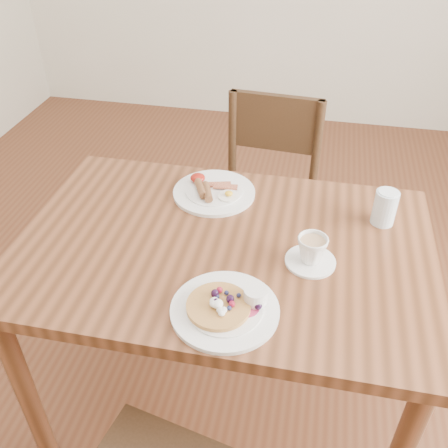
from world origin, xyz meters
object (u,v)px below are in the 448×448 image
at_px(water_glass, 385,208).
at_px(breakfast_plate, 213,191).
at_px(pancake_plate, 227,307).
at_px(teacup_saucer, 312,252).
at_px(chair_far, 265,194).
at_px(dining_table, 224,269).

bearing_deg(water_glass, breakfast_plate, 174.95).
bearing_deg(water_glass, pancake_plate, -130.73).
xyz_separation_m(teacup_saucer, water_glass, (0.20, 0.23, 0.02)).
height_order(pancake_plate, water_glass, water_glass).
xyz_separation_m(chair_far, pancake_plate, (0.02, -0.92, 0.27)).
xyz_separation_m(chair_far, teacup_saucer, (0.21, -0.69, 0.30)).
bearing_deg(teacup_saucer, water_glass, 48.82).
relative_size(breakfast_plate, water_glass, 2.48).
distance_m(breakfast_plate, teacup_saucer, 0.44).
distance_m(chair_far, pancake_plate, 0.96).
distance_m(pancake_plate, water_glass, 0.60).
height_order(dining_table, chair_far, chair_far).
bearing_deg(pancake_plate, teacup_saucer, 49.74).
bearing_deg(pancake_plate, water_glass, 49.27).
bearing_deg(chair_far, dining_table, 90.84).
bearing_deg(dining_table, breakfast_plate, 109.81).
relative_size(pancake_plate, teacup_saucer, 1.93).
height_order(breakfast_plate, water_glass, water_glass).
height_order(pancake_plate, teacup_saucer, teacup_saucer).
relative_size(chair_far, water_glass, 8.09).
height_order(dining_table, teacup_saucer, teacup_saucer).
distance_m(chair_far, water_glass, 0.69).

